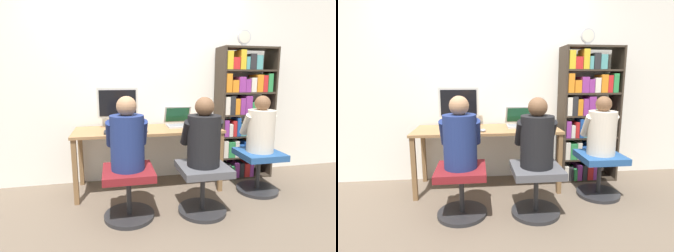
{
  "view_description": "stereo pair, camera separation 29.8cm",
  "coord_description": "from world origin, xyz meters",
  "views": [
    {
      "loc": [
        -0.41,
        -2.73,
        1.34
      ],
      "look_at": [
        0.2,
        0.14,
        0.8
      ],
      "focal_mm": 28.0,
      "sensor_mm": 36.0,
      "label": 1
    },
    {
      "loc": [
        -0.12,
        -2.78,
        1.34
      ],
      "look_at": [
        0.2,
        0.14,
        0.8
      ],
      "focal_mm": 28.0,
      "sensor_mm": 36.0,
      "label": 2
    }
  ],
  "objects": [
    {
      "name": "desktop_monitor",
      "position": [
        -0.34,
        0.5,
        1.0
      ],
      "size": [
        0.49,
        0.18,
        0.48
      ],
      "color": "beige",
      "rests_on": "desk"
    },
    {
      "name": "bookshelf",
      "position": [
        1.27,
        0.45,
        0.87
      ],
      "size": [
        0.74,
        0.33,
        1.73
      ],
      "color": "#382D23",
      "rests_on": "ground_plane"
    },
    {
      "name": "computer_mouse_by_keyboard",
      "position": [
        -0.06,
        0.13,
        0.76
      ],
      "size": [
        0.06,
        0.09,
        0.03
      ],
      "color": "#99999E",
      "rests_on": "desk"
    },
    {
      "name": "laptop",
      "position": [
        0.42,
        0.43,
        0.79
      ],
      "size": [
        0.34,
        0.35,
        0.24
      ],
      "color": "#B7B7BC",
      "rests_on": "desk"
    },
    {
      "name": "desk",
      "position": [
        0.0,
        0.31,
        0.66
      ],
      "size": [
        1.72,
        0.63,
        0.74
      ],
      "color": "olive",
      "rests_on": "ground_plane"
    },
    {
      "name": "office_chair_side",
      "position": [
        1.26,
        -0.06,
        0.3
      ],
      "size": [
        0.49,
        0.49,
        0.49
      ],
      "color": "#262628",
      "rests_on": "ground_plane"
    },
    {
      "name": "person_at_monitor",
      "position": [
        -0.28,
        -0.34,
        0.79
      ],
      "size": [
        0.39,
        0.34,
        0.69
      ],
      "color": "navy",
      "rests_on": "office_chair_left"
    },
    {
      "name": "office_chair_right",
      "position": [
        0.44,
        -0.39,
        0.3
      ],
      "size": [
        0.49,
        0.49,
        0.49
      ],
      "color": "#262628",
      "rests_on": "ground_plane"
    },
    {
      "name": "desk_clock",
      "position": [
        1.22,
        0.37,
        1.83
      ],
      "size": [
        0.17,
        0.03,
        0.19
      ],
      "color": "#B2B2B7",
      "rests_on": "bookshelf"
    },
    {
      "name": "person_near_shelf",
      "position": [
        1.26,
        -0.05,
        0.77
      ],
      "size": [
        0.38,
        0.33,
        0.65
      ],
      "color": "beige",
      "rests_on": "office_chair_side"
    },
    {
      "name": "keyboard",
      "position": [
        -0.31,
        0.14,
        0.76
      ],
      "size": [
        0.4,
        0.16,
        0.03
      ],
      "color": "#232326",
      "rests_on": "desk"
    },
    {
      "name": "person_at_laptop",
      "position": [
        0.44,
        -0.39,
        0.78
      ],
      "size": [
        0.39,
        0.34,
        0.67
      ],
      "color": "black",
      "rests_on": "office_chair_right"
    },
    {
      "name": "office_chair_left",
      "position": [
        -0.28,
        -0.34,
        0.3
      ],
      "size": [
        0.49,
        0.49,
        0.49
      ],
      "color": "#262628",
      "rests_on": "ground_plane"
    },
    {
      "name": "wall_back",
      "position": [
        0.0,
        0.69,
        1.3
      ],
      "size": [
        10.0,
        0.05,
        2.6
      ],
      "color": "white",
      "rests_on": "ground_plane"
    },
    {
      "name": "ground_plane",
      "position": [
        0.0,
        0.0,
        0.0
      ],
      "size": [
        14.0,
        14.0,
        0.0
      ],
      "primitive_type": "plane",
      "color": "brown"
    }
  ]
}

